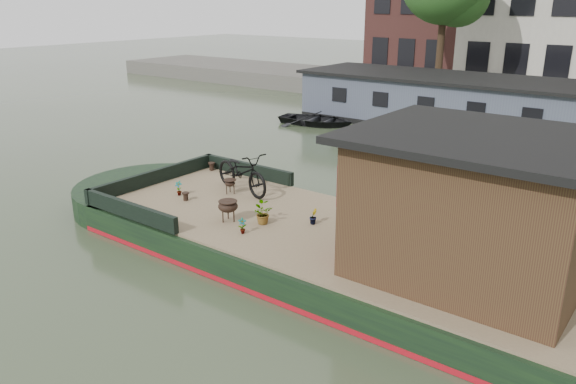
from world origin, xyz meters
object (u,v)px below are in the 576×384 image
Objects in this scene: brazier_front at (228,211)px; cabin at (474,204)px; bicycle at (242,172)px; brazier_rear at (230,186)px; dinghy at (316,117)px; potted_plant_a at (179,188)px.

cabin is at bearing 9.07° from brazier_front.
cabin is 5.02m from brazier_front.
bicycle reaches higher than brazier_rear.
brazier_rear reaches higher than dinghy.
bicycle is at bearing 171.89° from cabin.
potted_plant_a is 2.13m from brazier_front.
bicycle is 5.47× the size of potted_plant_a.
bicycle is at bearing 47.39° from potted_plant_a.
cabin is 2.06× the size of bicycle.
brazier_front is (1.05, -1.62, -0.28)m from bicycle.
bicycle is at bearing 61.24° from brazier_rear.
brazier_rear is 0.11× the size of dinghy.
dinghy is at bearing 108.39° from potted_plant_a.
bicycle is at bearing 122.93° from brazier_front.
brazier_front is 1.80m from brazier_rear.
brazier_front is 1.29× the size of brazier_rear.
cabin is 11.42× the size of brazier_rear.
brazier_front is (2.07, -0.50, 0.05)m from potted_plant_a.
bicycle reaches higher than dinghy.
potted_plant_a is (-6.93, -0.28, -1.05)m from cabin.
bicycle is 11.17m from dinghy.
potted_plant_a is 1.01× the size of brazier_rear.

